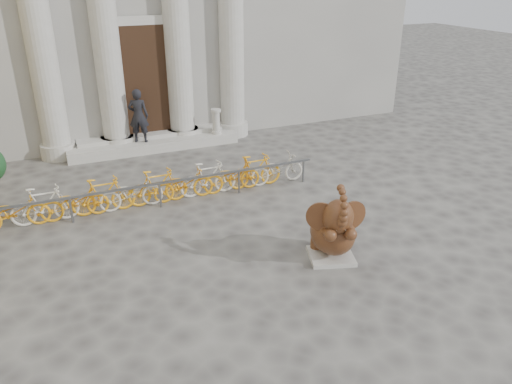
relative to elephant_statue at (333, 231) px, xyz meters
name	(u,v)px	position (x,y,z in m)	size (l,w,h in m)	color
ground	(259,289)	(-1.96, -0.43, -0.71)	(80.00, 80.00, 0.00)	#474442
entrance_steps	(154,144)	(-1.96, 8.97, -0.53)	(6.00, 1.20, 0.36)	#A8A59E
elephant_statue	(333,231)	(0.00, 0.00, 0.00)	(1.29, 1.54, 1.95)	#A8A59E
bike_rack	(158,187)	(-2.88, 4.38, -0.21)	(9.16, 0.53, 1.00)	slate
pedestrian	(138,116)	(-2.43, 8.84, 0.59)	(0.68, 0.45, 1.87)	black
balustrade_post	(216,122)	(0.32, 8.67, 0.07)	(0.37, 0.37, 0.92)	#A8A59E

